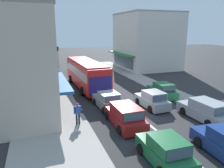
{
  "coord_description": "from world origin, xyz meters",
  "views": [
    {
      "loc": [
        -7.5,
        -16.29,
        6.79
      ],
      "look_at": [
        -0.09,
        4.87,
        1.2
      ],
      "focal_mm": 35.0,
      "sensor_mm": 36.0,
      "label": 1
    }
  ],
  "objects_px": {
    "wagon_behind_bus_mid": "(125,116)",
    "sedan_queue_far_back": "(108,101)",
    "city_bus": "(86,72)",
    "hatchback_adjacent_lane_lead": "(152,100)",
    "parked_hatchback_kerb_second": "(162,91)",
    "parked_wagon_kerb_front": "(205,111)",
    "pedestrian_with_handbag_near": "(78,112)",
    "traffic_light_downstreet": "(58,55)",
    "hatchback_queue_gap_filler": "(165,151)"
  },
  "relations": [
    {
      "from": "wagon_behind_bus_mid",
      "to": "sedan_queue_far_back",
      "type": "height_order",
      "value": "wagon_behind_bus_mid"
    },
    {
      "from": "city_bus",
      "to": "wagon_behind_bus_mid",
      "type": "distance_m",
      "value": 11.36
    },
    {
      "from": "wagon_behind_bus_mid",
      "to": "hatchback_adjacent_lane_lead",
      "type": "distance_m",
      "value": 4.59
    },
    {
      "from": "wagon_behind_bus_mid",
      "to": "hatchback_adjacent_lane_lead",
      "type": "bearing_deg",
      "value": 35.13
    },
    {
      "from": "parked_hatchback_kerb_second",
      "to": "hatchback_adjacent_lane_lead",
      "type": "bearing_deg",
      "value": -136.86
    },
    {
      "from": "sedan_queue_far_back",
      "to": "city_bus",
      "type": "bearing_deg",
      "value": 92.01
    },
    {
      "from": "hatchback_adjacent_lane_lead",
      "to": "parked_hatchback_kerb_second",
      "type": "height_order",
      "value": "same"
    },
    {
      "from": "parked_wagon_kerb_front",
      "to": "pedestrian_with_handbag_near",
      "type": "distance_m",
      "value": 9.71
    },
    {
      "from": "traffic_light_downstreet",
      "to": "wagon_behind_bus_mid",
      "type": "bearing_deg",
      "value": -83.92
    },
    {
      "from": "sedan_queue_far_back",
      "to": "pedestrian_with_handbag_near",
      "type": "distance_m",
      "value": 4.26
    },
    {
      "from": "traffic_light_downstreet",
      "to": "city_bus",
      "type": "bearing_deg",
      "value": -79.2
    },
    {
      "from": "parked_wagon_kerb_front",
      "to": "traffic_light_downstreet",
      "type": "xyz_separation_m",
      "value": [
        -8.61,
        23.37,
        2.11
      ]
    },
    {
      "from": "hatchback_queue_gap_filler",
      "to": "pedestrian_with_handbag_near",
      "type": "distance_m",
      "value": 6.92
    },
    {
      "from": "hatchback_adjacent_lane_lead",
      "to": "parked_wagon_kerb_front",
      "type": "height_order",
      "value": "parked_wagon_kerb_front"
    },
    {
      "from": "wagon_behind_bus_mid",
      "to": "traffic_light_downstreet",
      "type": "relative_size",
      "value": 1.07
    },
    {
      "from": "hatchback_queue_gap_filler",
      "to": "parked_wagon_kerb_front",
      "type": "xyz_separation_m",
      "value": [
        6.08,
        3.92,
        0.04
      ]
    },
    {
      "from": "sedan_queue_far_back",
      "to": "traffic_light_downstreet",
      "type": "relative_size",
      "value": 1.02
    },
    {
      "from": "city_bus",
      "to": "parked_wagon_kerb_front",
      "type": "xyz_separation_m",
      "value": [
        6.52,
        -12.42,
        -1.14
      ]
    },
    {
      "from": "wagon_behind_bus_mid",
      "to": "pedestrian_with_handbag_near",
      "type": "height_order",
      "value": "pedestrian_with_handbag_near"
    },
    {
      "from": "parked_wagon_kerb_front",
      "to": "traffic_light_downstreet",
      "type": "bearing_deg",
      "value": 110.23
    },
    {
      "from": "parked_hatchback_kerb_second",
      "to": "pedestrian_with_handbag_near",
      "type": "distance_m",
      "value": 10.28
    },
    {
      "from": "parked_hatchback_kerb_second",
      "to": "traffic_light_downstreet",
      "type": "bearing_deg",
      "value": 116.46
    },
    {
      "from": "city_bus",
      "to": "sedan_queue_far_back",
      "type": "xyz_separation_m",
      "value": [
        0.27,
        -7.57,
        -1.22
      ]
    },
    {
      "from": "hatchback_adjacent_lane_lead",
      "to": "hatchback_queue_gap_filler",
      "type": "bearing_deg",
      "value": -115.03
    },
    {
      "from": "sedan_queue_far_back",
      "to": "traffic_light_downstreet",
      "type": "height_order",
      "value": "traffic_light_downstreet"
    },
    {
      "from": "hatchback_adjacent_lane_lead",
      "to": "sedan_queue_far_back",
      "type": "xyz_separation_m",
      "value": [
        -3.77,
        1.08,
        -0.05
      ]
    },
    {
      "from": "hatchback_queue_gap_filler",
      "to": "parked_wagon_kerb_front",
      "type": "distance_m",
      "value": 7.24
    },
    {
      "from": "sedan_queue_far_back",
      "to": "pedestrian_with_handbag_near",
      "type": "bearing_deg",
      "value": -139.44
    },
    {
      "from": "hatchback_queue_gap_filler",
      "to": "pedestrian_with_handbag_near",
      "type": "height_order",
      "value": "pedestrian_with_handbag_near"
    },
    {
      "from": "parked_wagon_kerb_front",
      "to": "parked_hatchback_kerb_second",
      "type": "xyz_separation_m",
      "value": [
        -0.01,
        6.09,
        -0.04
      ]
    },
    {
      "from": "sedan_queue_far_back",
      "to": "pedestrian_with_handbag_near",
      "type": "xyz_separation_m",
      "value": [
        -3.22,
        -2.76,
        0.4
      ]
    },
    {
      "from": "city_bus",
      "to": "parked_hatchback_kerb_second",
      "type": "distance_m",
      "value": 9.16
    },
    {
      "from": "hatchback_queue_gap_filler",
      "to": "wagon_behind_bus_mid",
      "type": "height_order",
      "value": "wagon_behind_bus_mid"
    },
    {
      "from": "hatchback_queue_gap_filler",
      "to": "sedan_queue_far_back",
      "type": "xyz_separation_m",
      "value": [
        -0.18,
        8.77,
        -0.05
      ]
    },
    {
      "from": "wagon_behind_bus_mid",
      "to": "hatchback_adjacent_lane_lead",
      "type": "xyz_separation_m",
      "value": [
        3.75,
        2.64,
        -0.04
      ]
    },
    {
      "from": "city_bus",
      "to": "hatchback_queue_gap_filler",
      "type": "height_order",
      "value": "city_bus"
    },
    {
      "from": "pedestrian_with_handbag_near",
      "to": "sedan_queue_far_back",
      "type": "bearing_deg",
      "value": 40.56
    },
    {
      "from": "sedan_queue_far_back",
      "to": "parked_hatchback_kerb_second",
      "type": "xyz_separation_m",
      "value": [
        6.24,
        1.24,
        0.05
      ]
    },
    {
      "from": "wagon_behind_bus_mid",
      "to": "parked_wagon_kerb_front",
      "type": "height_order",
      "value": "same"
    },
    {
      "from": "hatchback_queue_gap_filler",
      "to": "traffic_light_downstreet",
      "type": "bearing_deg",
      "value": 95.3
    },
    {
      "from": "hatchback_adjacent_lane_lead",
      "to": "sedan_queue_far_back",
      "type": "relative_size",
      "value": 0.88
    },
    {
      "from": "parked_wagon_kerb_front",
      "to": "pedestrian_with_handbag_near",
      "type": "xyz_separation_m",
      "value": [
        -9.48,
        2.09,
        0.32
      ]
    },
    {
      "from": "hatchback_adjacent_lane_lead",
      "to": "sedan_queue_far_back",
      "type": "height_order",
      "value": "hatchback_adjacent_lane_lead"
    },
    {
      "from": "hatchback_queue_gap_filler",
      "to": "sedan_queue_far_back",
      "type": "height_order",
      "value": "hatchback_queue_gap_filler"
    },
    {
      "from": "city_bus",
      "to": "hatchback_queue_gap_filler",
      "type": "bearing_deg",
      "value": -88.45
    },
    {
      "from": "sedan_queue_far_back",
      "to": "parked_wagon_kerb_front",
      "type": "height_order",
      "value": "parked_wagon_kerb_front"
    },
    {
      "from": "hatchback_queue_gap_filler",
      "to": "wagon_behind_bus_mid",
      "type": "distance_m",
      "value": 5.05
    },
    {
      "from": "hatchback_adjacent_lane_lead",
      "to": "parked_hatchback_kerb_second",
      "type": "xyz_separation_m",
      "value": [
        2.48,
        2.32,
        0.0
      ]
    },
    {
      "from": "wagon_behind_bus_mid",
      "to": "sedan_queue_far_back",
      "type": "distance_m",
      "value": 3.72
    },
    {
      "from": "city_bus",
      "to": "parked_wagon_kerb_front",
      "type": "height_order",
      "value": "city_bus"
    }
  ]
}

